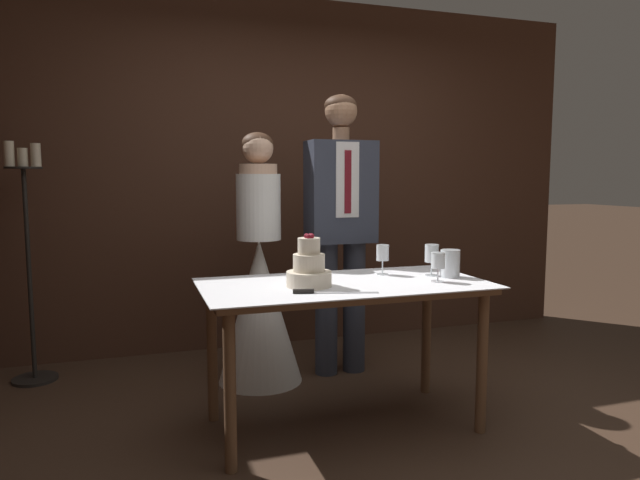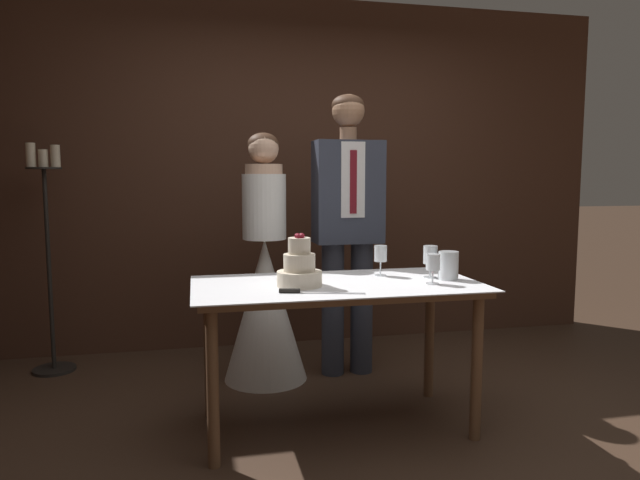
% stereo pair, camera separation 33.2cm
% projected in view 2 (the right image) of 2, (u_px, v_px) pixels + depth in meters
% --- Properties ---
extents(ground_plane, '(40.00, 40.00, 0.00)m').
position_uv_depth(ground_plane, '(381.00, 449.00, 2.79)').
color(ground_plane, '#422D21').
extents(wall_back, '(4.93, 0.12, 2.69)m').
position_uv_depth(wall_back, '(304.00, 174.00, 4.53)').
color(wall_back, '#472B1E').
rests_on(wall_back, ground_plane).
extents(cake_table, '(1.48, 0.77, 0.78)m').
position_uv_depth(cake_table, '(337.00, 300.00, 2.96)').
color(cake_table, brown).
rests_on(cake_table, ground_plane).
extents(tiered_cake, '(0.23, 0.23, 0.27)m').
position_uv_depth(tiered_cake, '(299.00, 269.00, 2.86)').
color(tiered_cake, beige).
rests_on(tiered_cake, cake_table).
extents(cake_knife, '(0.40, 0.13, 0.02)m').
position_uv_depth(cake_knife, '(305.00, 292.00, 2.69)').
color(cake_knife, silver).
rests_on(cake_knife, cake_table).
extents(wine_glass_near, '(0.07, 0.07, 0.15)m').
position_uv_depth(wine_glass_near, '(433.00, 264.00, 2.92)').
color(wine_glass_near, silver).
rests_on(wine_glass_near, cake_table).
extents(wine_glass_middle, '(0.07, 0.07, 0.17)m').
position_uv_depth(wine_glass_middle, '(381.00, 255.00, 3.17)').
color(wine_glass_middle, silver).
rests_on(wine_glass_middle, cake_table).
extents(wine_glass_far, '(0.08, 0.08, 0.17)m').
position_uv_depth(wine_glass_far, '(430.00, 256.00, 3.11)').
color(wine_glass_far, silver).
rests_on(wine_glass_far, cake_table).
extents(hurricane_candle, '(0.11, 0.11, 0.15)m').
position_uv_depth(hurricane_candle, '(448.00, 266.00, 3.05)').
color(hurricane_candle, silver).
rests_on(hurricane_candle, cake_table).
extents(bride, '(0.54, 0.54, 1.60)m').
position_uv_depth(bride, '(265.00, 291.00, 3.69)').
color(bride, white).
rests_on(bride, ground_plane).
extents(groom, '(0.44, 0.25, 1.85)m').
position_uv_depth(groom, '(348.00, 218.00, 3.76)').
color(groom, '#333847').
rests_on(groom, ground_plane).
extents(candle_stand, '(0.28, 0.28, 1.54)m').
position_uv_depth(candle_stand, '(48.00, 256.00, 3.82)').
color(candle_stand, black).
rests_on(candle_stand, ground_plane).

